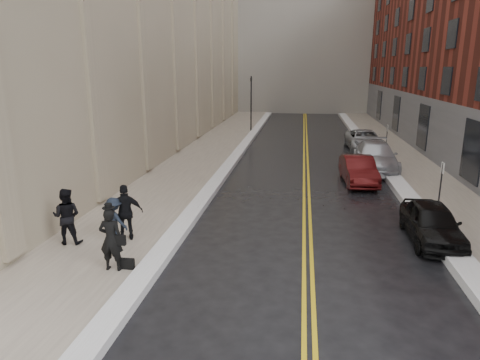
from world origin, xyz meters
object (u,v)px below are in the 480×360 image
(pedestrian_b, at_px, (114,220))
(car_silver_far, at_px, (364,140))
(pedestrian_main, at_px, (111,239))
(car_silver_near, at_px, (375,156))
(pedestrian_a, at_px, (67,216))
(car_maroon, at_px, (358,170))
(pedestrian_c, at_px, (126,212))
(car_black, at_px, (432,223))

(pedestrian_b, bearing_deg, car_silver_far, -99.75)
(car_silver_far, relative_size, pedestrian_main, 2.74)
(car_silver_near, relative_size, pedestrian_a, 2.94)
(car_maroon, relative_size, pedestrian_c, 2.19)
(pedestrian_main, height_order, pedestrian_c, pedestrian_c)
(pedestrian_a, relative_size, pedestrian_c, 0.98)
(car_maroon, height_order, pedestrian_a, pedestrian_a)
(pedestrian_b, bearing_deg, pedestrian_c, -117.18)
(car_silver_far, xyz_separation_m, pedestrian_b, (-10.84, -19.50, 0.21))
(pedestrian_a, bearing_deg, car_black, -176.90)
(pedestrian_a, bearing_deg, pedestrian_main, 137.04)
(car_maroon, distance_m, pedestrian_a, 14.75)
(pedestrian_a, bearing_deg, car_maroon, -144.54)
(pedestrian_a, xyz_separation_m, pedestrian_c, (1.85, 0.60, 0.02))
(pedestrian_a, height_order, pedestrian_c, pedestrian_c)
(car_maroon, height_order, car_silver_far, car_silver_far)
(pedestrian_main, xyz_separation_m, pedestrian_b, (-0.80, 1.97, -0.17))
(car_black, height_order, pedestrian_c, pedestrian_c)
(pedestrian_a, bearing_deg, car_silver_near, -139.96)
(car_silver_far, xyz_separation_m, pedestrian_main, (-10.04, -21.47, 0.38))
(pedestrian_main, bearing_deg, pedestrian_b, -69.45)
(car_maroon, distance_m, car_silver_near, 3.52)
(pedestrian_main, height_order, pedestrian_b, pedestrian_main)
(car_silver_far, height_order, pedestrian_b, pedestrian_b)
(car_maroon, height_order, car_silver_near, car_silver_near)
(car_silver_near, distance_m, car_silver_far, 6.52)
(car_silver_far, relative_size, pedestrian_c, 2.67)
(car_silver_near, xyz_separation_m, pedestrian_main, (-9.81, -14.96, 0.29))
(car_maroon, distance_m, pedestrian_b, 13.43)
(car_silver_near, bearing_deg, pedestrian_main, -121.36)
(car_maroon, distance_m, car_silver_far, 9.89)
(car_silver_far, bearing_deg, pedestrian_c, -120.99)
(car_silver_near, distance_m, pedestrian_main, 17.89)
(car_black, xyz_separation_m, pedestrian_b, (-10.84, -2.02, 0.26))
(car_black, distance_m, car_silver_near, 10.97)
(car_black, xyz_separation_m, pedestrian_main, (-10.04, -3.99, 0.43))
(car_maroon, xyz_separation_m, pedestrian_c, (-8.93, -9.46, 0.42))
(car_black, relative_size, car_silver_far, 0.76)
(car_silver_far, relative_size, pedestrian_a, 2.73)
(car_black, xyz_separation_m, car_maroon, (-1.60, 7.73, 0.03))
(car_silver_far, distance_m, pedestrian_b, 22.31)
(car_silver_near, relative_size, pedestrian_main, 2.95)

